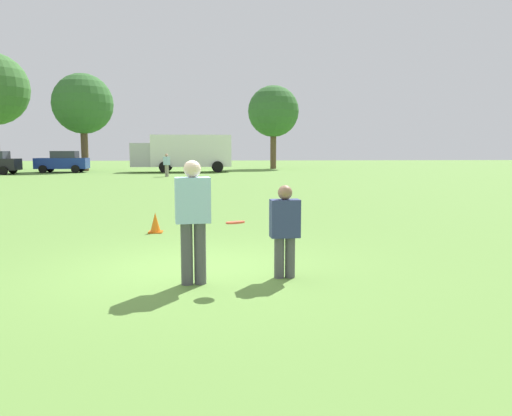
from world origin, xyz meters
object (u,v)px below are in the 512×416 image
object	(u,v)px
player_thrower	(193,215)
frisbee	(235,222)
traffic_cone	(155,223)
player_defender	(285,227)
bystander_sideline_watcher	(167,164)
box_truck	(184,152)
parked_car_center	(63,162)

from	to	relation	value
player_thrower	frisbee	distance (m)	0.63
player_thrower	traffic_cone	xyz separation A→B (m)	(-1.13, 4.58, -0.79)
player_defender	bystander_sideline_watcher	size ratio (longest dim) A/B	0.86
player_thrower	traffic_cone	bearing A→B (deg)	103.87
box_truck	bystander_sideline_watcher	size ratio (longest dim) A/B	5.20
traffic_cone	parked_car_center	world-z (taller)	parked_car_center
bystander_sideline_watcher	frisbee	bearing A→B (deg)	-82.20
parked_car_center	box_truck	xyz separation A→B (m)	(10.21, 0.22, 0.83)
player_defender	frisbee	xyz separation A→B (m)	(-0.77, -0.43, 0.14)
player_defender	bystander_sideline_watcher	world-z (taller)	bystander_sideline_watcher
parked_car_center	player_thrower	bearing A→B (deg)	-70.38
parked_car_center	bystander_sideline_watcher	world-z (taller)	parked_car_center
player_defender	box_truck	world-z (taller)	box_truck
frisbee	player_thrower	bearing A→B (deg)	164.47
player_defender	traffic_cone	world-z (taller)	player_defender
frisbee	traffic_cone	xyz separation A→B (m)	(-1.74, 4.75, -0.70)
player_defender	frisbee	size ratio (longest dim) A/B	5.23
traffic_cone	player_thrower	bearing A→B (deg)	-76.13
player_thrower	player_defender	world-z (taller)	player_thrower
traffic_cone	frisbee	bearing A→B (deg)	-69.92
player_defender	parked_car_center	world-z (taller)	parked_car_center
box_truck	bystander_sideline_watcher	world-z (taller)	box_truck
frisbee	traffic_cone	bearing A→B (deg)	110.08
player_defender	parked_car_center	distance (m)	38.46
traffic_cone	box_truck	distance (m)	31.72
traffic_cone	bystander_sideline_watcher	size ratio (longest dim) A/B	0.29
player_thrower	player_defender	size ratio (longest dim) A/B	1.27
player_defender	parked_car_center	xyz separation A→B (m)	(-14.21, 35.74, 0.13)
player_defender	frisbee	world-z (taller)	player_defender
player_defender	frisbee	bearing A→B (deg)	-150.79
box_truck	bystander_sideline_watcher	xyz separation A→B (m)	(-0.75, -7.35, -0.82)
parked_car_center	player_defender	bearing A→B (deg)	-68.32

